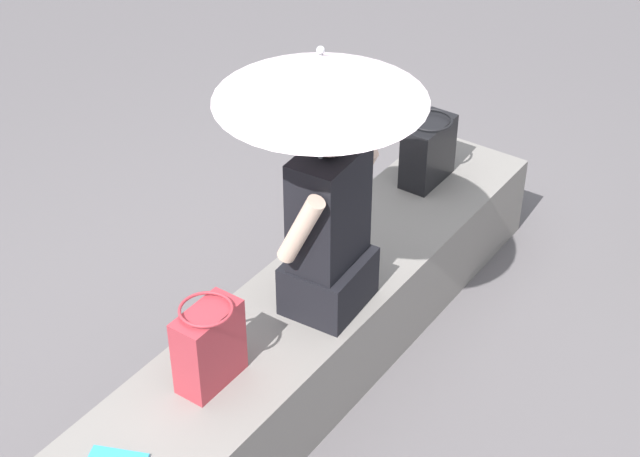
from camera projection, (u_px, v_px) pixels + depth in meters
The scene contains 6 objects.
ground_plane at pixel (313, 369), 4.30m from camera, with size 14.00×14.00×0.00m, color #605B5E.
stone_bench at pixel (312, 333), 4.18m from camera, with size 2.94×0.54×0.42m, color gray.
person_seated at pixel (328, 224), 3.80m from camera, with size 0.48×0.30×0.90m.
parasol at pixel (321, 78), 3.41m from camera, with size 0.77×0.77×1.14m.
handbag_black at pixel (209, 345), 3.56m from camera, with size 0.26×0.20×0.34m.
tote_bag_canvas at pixel (428, 150), 4.68m from camera, with size 0.29×0.21×0.33m.
Camera 1 is at (-2.56, -1.84, 2.98)m, focal length 55.74 mm.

